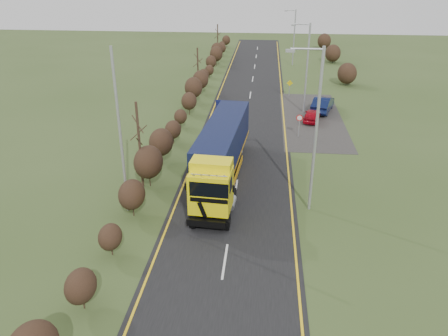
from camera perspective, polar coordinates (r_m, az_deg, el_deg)
ground at (r=26.51m, az=0.93°, el=-6.90°), size 160.00×160.00×0.00m
road at (r=35.37m, az=2.25°, el=1.68°), size 8.00×120.00×0.02m
layby at (r=44.94m, az=11.38°, el=6.38°), size 6.00×18.00×0.02m
lane_markings at (r=35.08m, az=2.22°, el=1.52°), size 7.52×116.00×0.01m
hedgerow at (r=33.66m, az=-8.18°, el=3.15°), size 2.24×102.04×6.05m
lorry at (r=30.44m, az=-0.37°, el=2.27°), size 3.25×14.32×3.95m
car_red_hatchback at (r=43.98m, az=11.40°, el=6.76°), size 2.14×3.71×1.19m
car_blue_sedan at (r=47.19m, az=12.77°, el=8.14°), size 2.99×5.09×1.59m
streetlight_near at (r=25.92m, az=11.71°, el=5.50°), size 2.13×0.20×10.06m
streetlight_mid at (r=45.44m, az=10.66°, el=13.09°), size 1.91×0.18×8.97m
streetlight_far at (r=68.97m, az=9.08°, el=16.75°), size 1.73×0.18×8.08m
left_pole at (r=26.11m, az=-13.40°, el=4.24°), size 0.16×0.16×10.10m
speed_sign at (r=39.34m, az=9.80°, el=5.98°), size 0.57×0.10×2.06m
warning_board at (r=52.32m, az=8.56°, el=10.52°), size 0.72×0.11×1.88m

